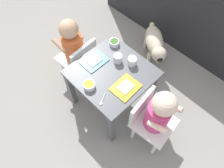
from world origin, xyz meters
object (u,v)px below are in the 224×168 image
food_tray_left (95,61)px  cereal_bowl_right_side (114,43)px  seated_child_right (157,114)px  dog (155,43)px  veggie_bowl_near (89,85)px  dining_table (112,79)px  food_tray_right (126,87)px  water_cup_left (132,62)px  spoon_by_left_tray (102,100)px  water_cup_right (118,59)px  seated_child_left (74,46)px

food_tray_left → cereal_bowl_right_side: cereal_bowl_right_side is taller
seated_child_right → cereal_bowl_right_side: (-0.62, 0.20, 0.07)m
dog → veggie_bowl_near: size_ratio=5.10×
dining_table → veggie_bowl_near: bearing=-95.5°
food_tray_right → cereal_bowl_right_side: bearing=146.5°
dining_table → water_cup_left: (0.05, 0.16, 0.12)m
water_cup_left → spoon_by_left_tray: (0.07, -0.37, -0.03)m
seated_child_right → veggie_bowl_near: bearing=-156.1°
food_tray_left → water_cup_right: bearing=47.4°
seated_child_right → veggie_bowl_near: size_ratio=8.06×
veggie_bowl_near → cereal_bowl_right_side: bearing=111.9°
dining_table → spoon_by_left_tray: (0.12, -0.21, 0.09)m
water_cup_left → spoon_by_left_tray: size_ratio=0.73×
food_tray_left → veggie_bowl_near: bearing=-51.0°
seated_child_left → seated_child_right: bearing=1.2°
food_tray_left → food_tray_right: 0.33m
cereal_bowl_right_side → seated_child_right: bearing=-18.2°
veggie_bowl_near → seated_child_right: bearing=23.9°
dining_table → dog: size_ratio=1.28×
seated_child_left → water_cup_left: bearing=20.2°
cereal_bowl_right_side → water_cup_left: bearing=-10.6°
food_tray_right → cereal_bowl_right_side: size_ratio=2.45×
food_tray_left → veggie_bowl_near: (0.14, -0.18, 0.02)m
dog → spoon_by_left_tray: (0.20, -0.87, 0.25)m
seated_child_right → cereal_bowl_right_side: 0.65m
water_cup_right → cereal_bowl_right_side: bearing=144.3°
dining_table → veggie_bowl_near: size_ratio=6.52×
food_tray_right → water_cup_right: size_ratio=2.92×
seated_child_left → veggie_bowl_near: seated_child_left is taller
dog → veggie_bowl_near: (0.06, -0.86, 0.27)m
cereal_bowl_right_side → veggie_bowl_near: bearing=-68.1°
dining_table → spoon_by_left_tray: bearing=-59.9°
spoon_by_left_tray → food_tray_left: bearing=146.9°
food_tray_left → cereal_bowl_right_side: (-0.02, 0.23, 0.02)m
dog → cereal_bowl_right_side: 0.54m
water_cup_left → veggie_bowl_near: 0.37m
dining_table → food_tray_right: food_tray_right is taller
dining_table → seated_child_right: bearing=-0.1°
food_tray_right → spoon_by_left_tray: bearing=-102.3°
dog → cereal_bowl_right_side: cereal_bowl_right_side is taller
water_cup_left → dog: bearing=104.6°
water_cup_right → dog: bearing=93.7°
cereal_bowl_right_side → dog: bearing=77.4°
dining_table → food_tray_right: size_ratio=2.79×
seated_child_right → water_cup_left: bearing=157.5°
dining_table → seated_child_left: 0.44m
dining_table → dog: dining_table is taller
spoon_by_left_tray → seated_child_left: bearing=161.0°
seated_child_right → dog: bearing=127.9°
water_cup_left → water_cup_right: bearing=-149.3°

